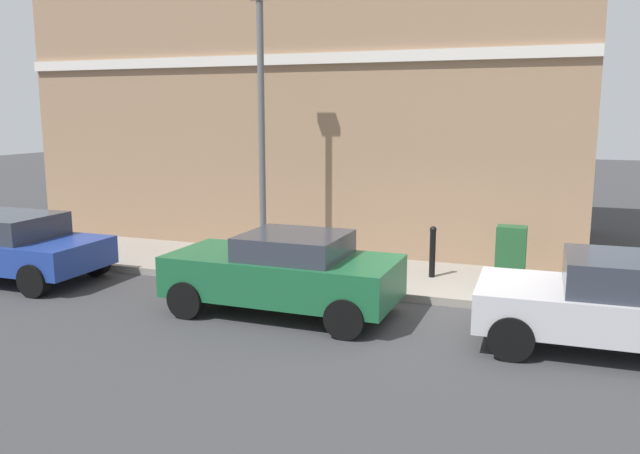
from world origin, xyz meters
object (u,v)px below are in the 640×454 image
(bollard_far_kerb, at_px, (352,257))
(lamppost, at_px, (261,118))
(car_green, at_px, (285,272))
(car_silver, at_px, (625,304))
(car_blue, at_px, (9,245))
(utility_cabinet, at_px, (510,258))
(bollard_near_cabinet, at_px, (433,250))

(bollard_far_kerb, xyz_separation_m, lamppost, (0.96, 2.32, 2.60))
(car_green, bearing_deg, car_silver, -179.14)
(car_silver, xyz_separation_m, lamppost, (2.55, 6.93, 2.57))
(car_silver, bearing_deg, car_green, -1.29)
(car_blue, distance_m, bollard_far_kerb, 7.13)
(car_green, xyz_separation_m, utility_cabinet, (2.69, -3.53, -0.06))
(car_silver, xyz_separation_m, car_blue, (0.11, 11.58, -0.01))
(car_green, bearing_deg, utility_cabinet, -142.08)
(utility_cabinet, distance_m, bollard_far_kerb, 3.03)
(car_green, height_order, bollard_near_cabinet, car_green)
(car_blue, relative_size, utility_cabinet, 3.48)
(car_silver, distance_m, car_blue, 11.58)
(car_silver, bearing_deg, bollard_near_cabinet, -41.61)
(car_silver, relative_size, car_blue, 1.03)
(car_green, bearing_deg, bollard_far_kerb, -112.90)
(car_green, distance_m, bollard_near_cabinet, 3.44)
(bollard_far_kerb, distance_m, lamppost, 3.62)
(bollard_near_cabinet, height_order, lamppost, lamppost)
(car_green, xyz_separation_m, bollard_near_cabinet, (2.79, -2.01, -0.04))
(bollard_far_kerb, height_order, lamppost, lamppost)
(car_blue, xyz_separation_m, lamppost, (2.44, -4.65, 2.58))
(car_green, relative_size, bollard_far_kerb, 3.79)
(car_green, xyz_separation_m, car_blue, (0.14, 6.27, -0.02))
(utility_cabinet, height_order, bollard_near_cabinet, utility_cabinet)
(car_silver, xyz_separation_m, bollard_far_kerb, (1.59, 4.60, -0.02))
(lamppost, bearing_deg, car_silver, -110.18)
(car_silver, relative_size, bollard_near_cabinet, 3.97)
(utility_cabinet, bearing_deg, bollard_near_cabinet, 86.22)
(bollard_near_cabinet, relative_size, lamppost, 0.18)
(car_blue, relative_size, bollard_near_cabinet, 3.85)
(bollard_near_cabinet, distance_m, bollard_far_kerb, 1.76)
(car_blue, xyz_separation_m, bollard_near_cabinet, (2.66, -8.29, -0.02))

